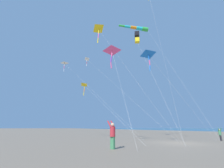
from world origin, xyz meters
The scene contains 11 objects.
ground_plane centered at (0.00, 0.00, 0.00)m, with size 600.00×600.00×0.00m, color #756654.
person_adult_flyer centered at (-7.48, -1.27, 1.02)m, with size 0.56×0.65×1.87m.
person_child_green_jacket centered at (6.13, -0.17, 0.75)m, with size 0.47×0.49×1.37m.
kite_delta_small_distant centered at (-2.97, -0.15, 8.41)m, with size 8.51×1.48×8.78m.
kite_delta_white_trailing centered at (-9.55, 12.08, 11.13)m, with size 8.21×10.12×11.37m.
kite_windsock_orange_high_right centered at (1.83, 8.13, 18.44)m, with size 5.17×11.33×18.93m.
kite_box_checkered_midright centered at (0.16, 6.06, 14.91)m, with size 2.17×8.62×15.81m.
kite_delta_striped_overhead centered at (-6.33, 11.70, 7.86)m, with size 2.36×13.52×8.20m.
kite_delta_black_fish_shape centered at (-5.49, 13.74, 13.28)m, with size 7.27×13.13×13.66m.
kite_delta_magenta_far_left centered at (-5.88, 2.30, 9.36)m, with size 1.74×6.06×9.78m.
kite_delta_teal_far_right centered at (-6.77, 4.18, 13.07)m, with size 7.30×5.49×13.51m.
Camera 1 is at (-12.12, -11.27, 1.40)m, focal length 24.51 mm.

